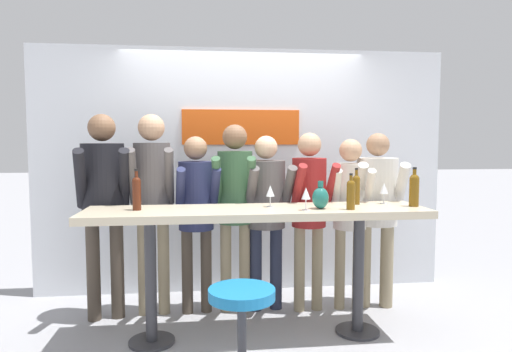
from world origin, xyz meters
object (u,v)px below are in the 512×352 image
at_px(wine_glass_2, 384,189).
at_px(tasting_table, 257,227).
at_px(person_right, 309,200).
at_px(wine_bottle_0, 351,193).
at_px(wine_bottle_3, 356,188).
at_px(bar_stool, 242,320).
at_px(person_rightmost, 377,201).
at_px(wine_bottle_1, 414,188).
at_px(person_far_right, 350,204).
at_px(person_left, 152,189).
at_px(wine_glass_1, 306,194).
at_px(person_center, 235,195).
at_px(person_center_left, 196,204).
at_px(wine_glass_0, 270,192).
at_px(decorative_vase, 320,198).
at_px(person_center_right, 266,203).
at_px(person_far_left, 103,193).
at_px(wine_bottle_2, 137,192).

bearing_deg(wine_glass_2, tasting_table, -172.81).
relative_size(person_right, wine_bottle_0, 5.88).
relative_size(person_right, wine_bottle_3, 5.42).
distance_m(bar_stool, person_rightmost, 1.95).
bearing_deg(wine_bottle_1, person_far_right, 121.75).
relative_size(person_left, person_far_right, 1.14).
relative_size(wine_glass_1, wine_glass_2, 1.00).
bearing_deg(person_left, person_far_right, -5.96).
height_order(person_center, person_right, person_center).
bearing_deg(bar_stool, person_far_right, 47.37).
xyz_separation_m(person_center_left, wine_bottle_3, (1.34, -0.47, 0.18)).
bearing_deg(person_rightmost, person_right, -167.66).
height_order(bar_stool, wine_glass_0, wine_glass_0).
bearing_deg(person_center, wine_glass_0, -59.00).
distance_m(person_rightmost, wine_bottle_0, 0.87).
relative_size(wine_bottle_0, decorative_vase, 1.28).
height_order(person_center_right, wine_bottle_3, person_center_right).
distance_m(bar_stool, person_center_left, 1.45).
height_order(tasting_table, wine_bottle_0, wine_bottle_0).
xyz_separation_m(wine_bottle_1, wine_glass_1, (-0.92, -0.10, -0.02)).
bearing_deg(person_far_left, person_center_left, -6.47).
distance_m(person_left, person_center, 0.75).
xyz_separation_m(person_rightmost, wine_glass_0, (-1.09, -0.49, 0.16)).
distance_m(person_far_left, decorative_vase, 1.88).
xyz_separation_m(wine_glass_2, decorative_vase, (-0.61, -0.21, -0.04)).
relative_size(tasting_table, wine_glass_1, 15.24).
xyz_separation_m(person_center_left, person_far_right, (1.42, -0.07, -0.01)).
distance_m(wine_glass_1, wine_glass_2, 0.79).
height_order(person_rightmost, wine_glass_1, person_rightmost).
height_order(person_right, wine_bottle_0, person_right).
xyz_separation_m(tasting_table, bar_stool, (-0.18, -0.68, -0.48)).
xyz_separation_m(bar_stool, wine_bottle_2, (-0.75, 0.70, 0.77)).
distance_m(wine_bottle_1, wine_glass_2, 0.25).
xyz_separation_m(person_far_right, wine_bottle_2, (-1.86, -0.51, 0.19)).
distance_m(bar_stool, wine_bottle_2, 1.28).
bearing_deg(wine_glass_0, tasting_table, -149.67).
height_order(person_center_left, wine_glass_1, person_center_left).
distance_m(person_far_right, wine_glass_2, 0.46).
bearing_deg(decorative_vase, person_center_left, 145.40).
distance_m(person_center, wine_bottle_2, 0.99).
bearing_deg(wine_glass_0, wine_glass_2, 4.21).
bearing_deg(person_rightmost, wine_bottle_2, -155.27).
bearing_deg(person_center_left, wine_bottle_3, -25.55).
bearing_deg(decorative_vase, wine_bottle_2, 176.25).
bearing_deg(person_far_right, person_center_left, -172.73).
bearing_deg(wine_bottle_2, wine_bottle_0, -5.70).
xyz_separation_m(person_left, wine_bottle_3, (1.73, -0.47, 0.04)).
xyz_separation_m(tasting_table, wine_glass_0, (0.11, 0.07, 0.27)).
height_order(wine_bottle_0, wine_glass_0, wine_bottle_0).
bearing_deg(person_far_right, person_right, -171.23).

